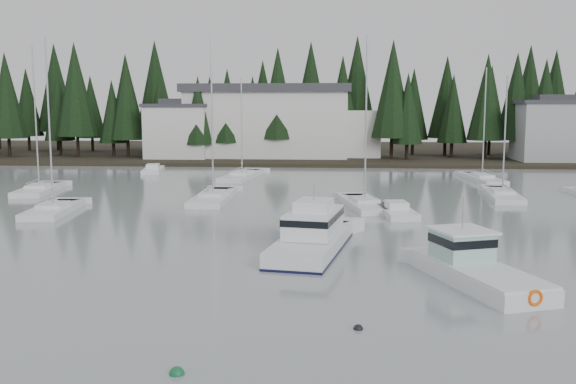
{
  "coord_description": "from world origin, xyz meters",
  "views": [
    {
      "loc": [
        5.28,
        -15.25,
        8.24
      ],
      "look_at": [
        2.16,
        27.11,
        2.5
      ],
      "focal_mm": 40.0,
      "sensor_mm": 36.0,
      "label": 1
    }
  ],
  "objects_px": {
    "sailboat_0": "(365,206)",
    "sailboat_6": "(213,199)",
    "runabout_3": "(153,171)",
    "house_east_a": "(554,129)",
    "sailboat_7": "(39,191)",
    "house_west": "(179,130)",
    "sailboat_5": "(502,197)",
    "sailboat_4": "(54,212)",
    "runabout_1": "(397,213)",
    "cabin_cruiser_center": "(312,239)",
    "sailboat_2": "(482,180)",
    "lobster_boat_teal": "(475,271)",
    "harbor_inn": "(281,122)",
    "sailboat_1": "(242,177)"
  },
  "relations": [
    {
      "from": "sailboat_7",
      "to": "runabout_1",
      "type": "xyz_separation_m",
      "value": [
        33.0,
        -10.44,
        0.05
      ]
    },
    {
      "from": "house_west",
      "to": "runabout_3",
      "type": "xyz_separation_m",
      "value": [
        0.65,
        -16.25,
        -4.52
      ]
    },
    {
      "from": "sailboat_1",
      "to": "sailboat_2",
      "type": "height_order",
      "value": "sailboat_2"
    },
    {
      "from": "lobster_boat_teal",
      "to": "sailboat_1",
      "type": "xyz_separation_m",
      "value": [
        -17.23,
        42.85,
        -0.48
      ]
    },
    {
      "from": "sailboat_1",
      "to": "sailboat_6",
      "type": "distance_m",
      "value": 17.65
    },
    {
      "from": "house_west",
      "to": "sailboat_5",
      "type": "height_order",
      "value": "sailboat_5"
    },
    {
      "from": "lobster_boat_teal",
      "to": "sailboat_6",
      "type": "relative_size",
      "value": 0.58
    },
    {
      "from": "sailboat_4",
      "to": "sailboat_5",
      "type": "relative_size",
      "value": 1.21
    },
    {
      "from": "lobster_boat_teal",
      "to": "sailboat_2",
      "type": "height_order",
      "value": "sailboat_2"
    },
    {
      "from": "sailboat_1",
      "to": "sailboat_4",
      "type": "height_order",
      "value": "sailboat_4"
    },
    {
      "from": "sailboat_1",
      "to": "sailboat_7",
      "type": "distance_m",
      "value": 22.31
    },
    {
      "from": "house_west",
      "to": "runabout_3",
      "type": "height_order",
      "value": "house_west"
    },
    {
      "from": "house_east_a",
      "to": "runabout_3",
      "type": "distance_m",
      "value": 55.69
    },
    {
      "from": "harbor_inn",
      "to": "sailboat_1",
      "type": "bearing_deg",
      "value": -95.53
    },
    {
      "from": "sailboat_7",
      "to": "sailboat_0",
      "type": "bearing_deg",
      "value": -110.12
    },
    {
      "from": "harbor_inn",
      "to": "runabout_3",
      "type": "distance_m",
      "value": 24.96
    },
    {
      "from": "sailboat_1",
      "to": "runabout_1",
      "type": "distance_m",
      "value": 28.58
    },
    {
      "from": "sailboat_0",
      "to": "sailboat_4",
      "type": "xyz_separation_m",
      "value": [
        -24.16,
        -4.69,
        0.0
      ]
    },
    {
      "from": "lobster_boat_teal",
      "to": "runabout_1",
      "type": "distance_m",
      "value": 18.85
    },
    {
      "from": "sailboat_0",
      "to": "sailboat_6",
      "type": "distance_m",
      "value": 13.4
    },
    {
      "from": "harbor_inn",
      "to": "house_east_a",
      "type": "bearing_deg",
      "value": -6.36
    },
    {
      "from": "sailboat_0",
      "to": "lobster_boat_teal",
      "type": "bearing_deg",
      "value": 179.05
    },
    {
      "from": "cabin_cruiser_center",
      "to": "sailboat_5",
      "type": "bearing_deg",
      "value": -26.3
    },
    {
      "from": "sailboat_5",
      "to": "house_west",
      "type": "bearing_deg",
      "value": 52.31
    },
    {
      "from": "sailboat_5",
      "to": "house_east_a",
      "type": "bearing_deg",
      "value": -18.88
    },
    {
      "from": "harbor_inn",
      "to": "sailboat_6",
      "type": "height_order",
      "value": "sailboat_6"
    },
    {
      "from": "sailboat_5",
      "to": "runabout_3",
      "type": "height_order",
      "value": "sailboat_5"
    },
    {
      "from": "sailboat_6",
      "to": "runabout_1",
      "type": "distance_m",
      "value": 16.65
    },
    {
      "from": "sailboat_5",
      "to": "sailboat_7",
      "type": "height_order",
      "value": "sailboat_7"
    },
    {
      "from": "lobster_boat_teal",
      "to": "house_west",
      "type": "bearing_deg",
      "value": 4.84
    },
    {
      "from": "house_west",
      "to": "sailboat_7",
      "type": "height_order",
      "value": "sailboat_7"
    },
    {
      "from": "cabin_cruiser_center",
      "to": "sailboat_7",
      "type": "bearing_deg",
      "value": 59.39
    },
    {
      "from": "house_west",
      "to": "sailboat_2",
      "type": "xyz_separation_m",
      "value": [
        39.49,
        -22.62,
        -4.58
      ]
    },
    {
      "from": "runabout_3",
      "to": "house_east_a",
      "type": "bearing_deg",
      "value": -82.97
    },
    {
      "from": "house_east_a",
      "to": "runabout_1",
      "type": "relative_size",
      "value": 1.59
    },
    {
      "from": "sailboat_0",
      "to": "sailboat_7",
      "type": "height_order",
      "value": "sailboat_7"
    },
    {
      "from": "sailboat_4",
      "to": "runabout_1",
      "type": "bearing_deg",
      "value": -93.51
    },
    {
      "from": "house_west",
      "to": "lobster_boat_teal",
      "type": "bearing_deg",
      "value": -65.14
    },
    {
      "from": "runabout_3",
      "to": "sailboat_6",
      "type": "bearing_deg",
      "value": -161.37
    },
    {
      "from": "sailboat_1",
      "to": "runabout_3",
      "type": "xyz_separation_m",
      "value": [
        -11.98,
        5.33,
        0.08
      ]
    },
    {
      "from": "runabout_3",
      "to": "runabout_1",
      "type": "bearing_deg",
      "value": -146.04
    },
    {
      "from": "house_west",
      "to": "harbor_inn",
      "type": "height_order",
      "value": "harbor_inn"
    },
    {
      "from": "house_east_a",
      "to": "harbor_inn",
      "type": "relative_size",
      "value": 0.36
    },
    {
      "from": "sailboat_6",
      "to": "runabout_3",
      "type": "bearing_deg",
      "value": 26.86
    },
    {
      "from": "sailboat_1",
      "to": "harbor_inn",
      "type": "bearing_deg",
      "value": 2.42
    },
    {
      "from": "sailboat_0",
      "to": "sailboat_1",
      "type": "height_order",
      "value": "sailboat_0"
    },
    {
      "from": "sailboat_0",
      "to": "sailboat_6",
      "type": "height_order",
      "value": "sailboat_6"
    },
    {
      "from": "cabin_cruiser_center",
      "to": "sailboat_2",
      "type": "height_order",
      "value": "sailboat_2"
    },
    {
      "from": "runabout_1",
      "to": "sailboat_2",
      "type": "bearing_deg",
      "value": -33.23
    },
    {
      "from": "runabout_1",
      "to": "sailboat_7",
      "type": "bearing_deg",
      "value": 65.72
    }
  ]
}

